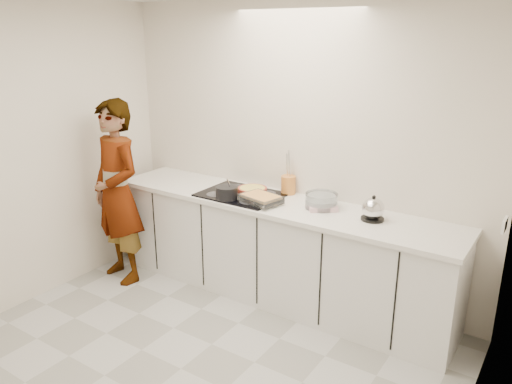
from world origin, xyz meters
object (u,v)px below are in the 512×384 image
Objects in this scene: saucepan at (227,192)px; baking_dish at (261,198)px; hob at (241,194)px; mixing_bowl at (321,201)px; utensil_crock at (288,185)px; cook at (117,193)px; tart_dish at (252,190)px; kettle at (373,210)px.

saucepan is 0.68× the size of baking_dish.
mixing_bowl reaches higher than hob.
cook is (-1.40, -0.77, -0.12)m from utensil_crock.
tart_dish is 0.29m from saucepan.
utensil_crock is at bearing 33.96° from tart_dish.
mixing_bowl is at bearing 30.34° from cook.
hob is 1.22m from kettle.
baking_dish is at bearing -97.85° from utensil_crock.
hob is 0.43m from utensil_crock.
saucepan reaches higher than baking_dish.
tart_dish is 0.33m from utensil_crock.
tart_dish is at bearing 72.50° from saucepan.
kettle is at bearing 26.09° from cook.
saucepan is (-0.03, -0.18, 0.06)m from hob.
tart_dish reaches higher than hob.
hob is at bearing 81.53° from saucepan.
utensil_crock is at bearing 41.10° from cook.
tart_dish is 1.28m from cook.
utensil_crock is (0.27, 0.18, 0.05)m from tart_dish.
mixing_bowl is (0.78, 0.28, -0.01)m from saucepan.
kettle is at bearing -1.39° from tart_dish.
cook is at bearing -163.04° from saucepan.
cook is (-2.29, -0.56, -0.12)m from kettle.
hob is 3.04× the size of kettle.
mixing_bowl is at bearing -22.67° from utensil_crock.
baking_dish is 0.51m from mixing_bowl.
mixing_bowl is 1.39× the size of kettle.
kettle reaches higher than saucepan.
tart_dish is at bearing 138.80° from baking_dish.
hob is at bearing -122.68° from tart_dish.
saucepan is 0.15× the size of cook.
mixing_bowl is 0.46m from kettle.
mixing_bowl reaches higher than tart_dish.
kettle is (0.94, 0.16, 0.04)m from baking_dish.
kettle is (1.21, 0.06, 0.08)m from hob.
tart_dish is at bearing 57.32° from hob.
saucepan is 0.58m from utensil_crock.
saucepan is 0.78× the size of mixing_bowl.
saucepan is at bearing -128.14° from utensil_crock.
kettle is at bearing -13.36° from utensil_crock.
hob is at bearing 160.17° from baking_dish.
baking_dish is at bearing -19.83° from hob.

